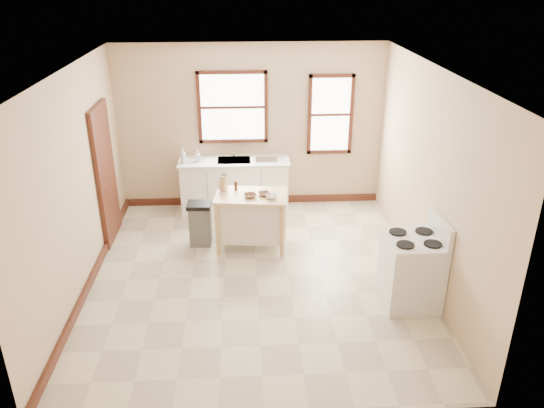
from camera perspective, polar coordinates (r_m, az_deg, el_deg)
The scene contains 23 objects.
floor at distance 7.37m, azimuth -1.69°, elevation -7.75°, with size 5.00×5.00×0.00m, color #B1A38C.
ceiling at distance 6.35m, azimuth -2.01°, elevation 14.20°, with size 5.00×5.00×0.00m, color white.
wall_back at distance 9.10m, azimuth -2.28°, elevation 8.27°, with size 4.50×0.04×2.80m, color tan.
wall_left at distance 7.06m, azimuth -20.43°, elevation 1.86°, with size 0.04×5.00×2.80m, color tan.
wall_right at distance 7.15m, azimuth 16.53°, elevation 2.68°, with size 0.04×5.00×2.80m, color tan.
window_main at distance 8.99m, azimuth -4.25°, elevation 10.33°, with size 1.17×0.06×1.22m, color #3E1A11, non-canonical shape.
window_side at distance 9.15m, azimuth 6.30°, elevation 9.53°, with size 0.77×0.06×1.37m, color #3E1A11, non-canonical shape.
door_left at distance 8.33m, azimuth -17.45°, elevation 3.06°, with size 0.06×0.90×2.10m, color #3E1A11.
baseboard_back at distance 9.53m, azimuth -2.14°, elevation 0.45°, with size 4.50×0.04×0.12m, color #3E1A11.
baseboard_left at distance 7.63m, azimuth -18.75°, elevation -7.47°, with size 0.04×5.00×0.12m, color #3E1A11.
sink_counter at distance 9.13m, azimuth -4.03°, elevation 2.02°, with size 1.86×0.62×0.92m, color white, non-canonical shape.
faucet at distance 9.10m, azimuth -4.12°, elevation 5.77°, with size 0.03×0.03×0.22m, color silver.
soap_bottle_a at distance 8.89m, azimuth -9.54°, elevation 5.15°, with size 0.10×0.10×0.25m, color #B2B2B2.
soap_bottle_b at distance 8.93m, azimuth -7.98°, elevation 5.13°, with size 0.08×0.09×0.19m, color #B2B2B2.
dish_rack at distance 8.92m, azimuth -0.64°, elevation 5.04°, with size 0.39×0.29×0.10m, color silver, non-canonical shape.
kitchen_island at distance 7.93m, azimuth -2.20°, elevation -1.81°, with size 1.04×0.66×0.85m, color #FAC793, non-canonical shape.
knife_block at distance 7.89m, azimuth -5.23°, elevation 2.17°, with size 0.10×0.10×0.20m, color #E0BF75, non-canonical shape.
pepper_grinder at distance 7.89m, azimuth -3.91°, elevation 2.01°, with size 0.04×0.04×0.15m, color #3F2411.
bowl_a at distance 7.66m, azimuth -2.38°, elevation 0.91°, with size 0.19×0.19×0.05m, color brown.
bowl_b at distance 7.71m, azimuth -0.87°, elevation 1.09°, with size 0.17×0.17×0.04m, color brown.
bowl_c at distance 7.60m, azimuth -0.04°, elevation 0.78°, with size 0.17×0.17×0.05m, color white.
trash_bin at distance 8.09m, azimuth -7.74°, elevation -2.14°, with size 0.35×0.30×0.68m, color #5D5D5B, non-canonical shape.
gas_stove at distance 6.80m, azimuth 14.83°, elevation -5.94°, with size 0.72×0.73×1.16m, color silver, non-canonical shape.
Camera 1 is at (-0.14, -6.25, 3.91)m, focal length 35.00 mm.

